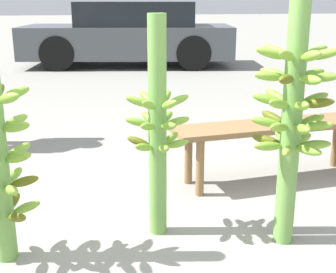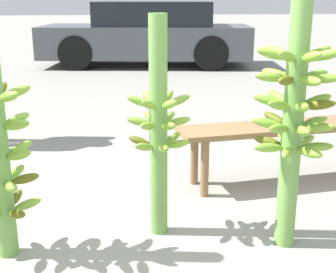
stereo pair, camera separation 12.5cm
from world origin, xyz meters
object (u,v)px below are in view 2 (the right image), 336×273
banana_stalk_right (294,102)px  parked_car (148,34)px  market_bench (282,133)px  banana_stalk_center (158,127)px

banana_stalk_right → parked_car: (-0.05, 7.64, -0.19)m
banana_stalk_right → market_bench: 1.08m
banana_stalk_right → parked_car: 7.64m
banana_stalk_center → market_bench: size_ratio=0.79×
banana_stalk_center → banana_stalk_right: (0.70, -0.24, 0.18)m
banana_stalk_right → market_bench: bearing=70.8°
market_bench → parked_car: 6.73m
banana_stalk_center → banana_stalk_right: banana_stalk_right is taller
parked_car → banana_stalk_right: bearing=-170.1°
banana_stalk_center → parked_car: bearing=84.9°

